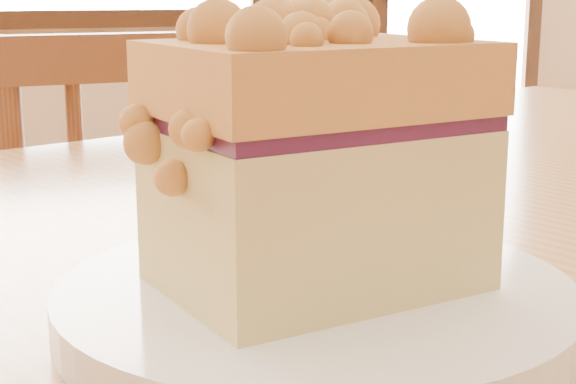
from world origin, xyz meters
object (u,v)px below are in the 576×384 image
Objects in this scene: cafe_chair_main at (127,326)px; cake_slice at (313,149)px; cafe_table_main at (520,342)px; plate at (316,305)px.

cafe_chair_main is 5.91× the size of cake_slice.
cafe_chair_main reaches higher than cafe_table_main.
cafe_chair_main is at bearing 83.13° from plate.
cafe_table_main is 10.58× the size of cake_slice.
cafe_chair_main reaches higher than plate.
cafe_chair_main is 0.93m from cake_slice.
plate is (-0.10, -0.84, 0.33)m from cafe_chair_main.
cafe_table_main is at bearing 30.02° from plate.
cafe_table_main is 6.90× the size of plate.
cafe_table_main is 0.29m from cake_slice.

